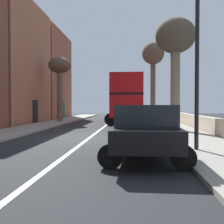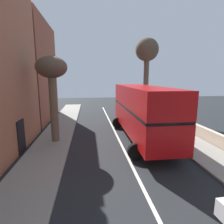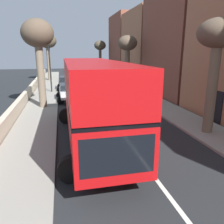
% 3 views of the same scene
% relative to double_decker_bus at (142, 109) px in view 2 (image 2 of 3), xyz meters
% --- Properties ---
extents(double_decker_bus, '(3.59, 10.07, 4.06)m').
position_rel_double_decker_bus_xyz_m(double_decker_bus, '(0.00, 0.00, 0.00)').
color(double_decker_bus, '#B40D10').
rests_on(double_decker_bus, ground).
extents(street_tree_left_4, '(2.14, 2.14, 6.03)m').
position_rel_double_decker_bus_xyz_m(street_tree_left_4, '(-6.41, 0.19, 2.55)').
color(street_tree_left_4, brown).
rests_on(street_tree_left_4, sidewalk_left).
extents(street_tree_right_5, '(2.67, 2.67, 9.13)m').
position_rel_double_decker_bus_xyz_m(street_tree_right_5, '(2.91, 8.16, 5.03)').
color(street_tree_right_5, brown).
rests_on(street_tree_right_5, sidewalk_right).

